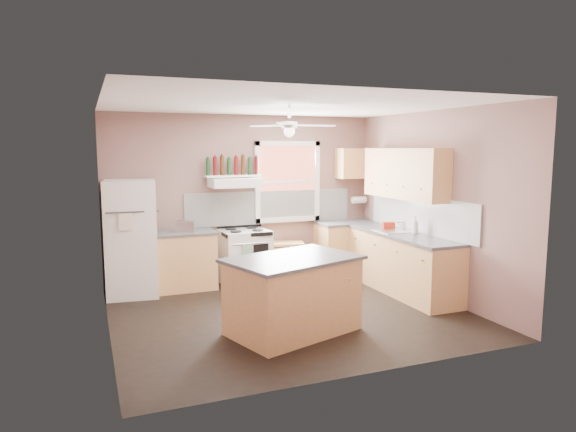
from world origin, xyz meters
name	(u,v)px	position (x,y,z in m)	size (l,w,h in m)	color
floor	(289,313)	(0.00, 0.00, 0.00)	(4.50, 4.50, 0.00)	black
ceiling	(289,105)	(0.00, 0.00, 2.70)	(4.50, 4.50, 0.00)	white
wall_back	(244,198)	(0.00, 2.02, 1.35)	(4.50, 0.05, 2.70)	#7D5A52
wall_right	(435,204)	(2.27, 0.00, 1.35)	(0.05, 4.00, 2.70)	#7D5A52
wall_left	(102,221)	(-2.27, 0.00, 1.35)	(0.05, 4.00, 2.70)	#7D5A52
backsplash_back	(270,207)	(0.45, 1.99, 1.18)	(2.90, 0.03, 0.55)	white
backsplash_right	(420,214)	(2.23, 0.30, 1.18)	(0.03, 2.60, 0.55)	white
window_view	(287,182)	(0.75, 1.98, 1.60)	(1.00, 0.02, 1.20)	brown
window_frame	(288,182)	(0.75, 1.96, 1.60)	(1.16, 0.07, 1.36)	white
refrigerator	(132,238)	(-1.84, 1.63, 0.85)	(0.72, 0.70, 1.70)	white
base_cabinet_left	(185,261)	(-1.06, 1.70, 0.43)	(0.90, 0.60, 0.86)	tan
counter_left	(184,232)	(-1.06, 1.70, 0.88)	(0.92, 0.62, 0.04)	#434345
toaster	(185,226)	(-1.06, 1.58, 0.99)	(0.28, 0.16, 0.18)	silver
stove	(244,256)	(-0.10, 1.70, 0.43)	(0.75, 0.64, 0.86)	white
range_hood	(235,183)	(-0.23, 1.75, 1.62)	(0.78, 0.50, 0.14)	white
bottle_shelf	(233,176)	(-0.23, 1.87, 1.72)	(0.90, 0.26, 0.03)	white
cart	(288,262)	(0.67, 1.75, 0.27)	(0.53, 0.36, 0.53)	tan
base_cabinet_corner	(346,248)	(1.75, 1.70, 0.43)	(1.00, 0.60, 0.86)	tan
base_cabinet_right	(402,264)	(1.95, 0.30, 0.43)	(0.60, 2.20, 0.86)	tan
counter_corner	(347,223)	(1.75, 1.70, 0.88)	(1.02, 0.62, 0.04)	#434345
counter_right	(402,235)	(1.94, 0.30, 0.88)	(0.62, 2.22, 0.04)	#434345
sink	(395,232)	(1.94, 0.50, 0.90)	(0.55, 0.45, 0.03)	silver
faucet	(404,226)	(2.10, 0.50, 0.97)	(0.03, 0.03, 0.14)	silver
upper_cabinet_right	(404,174)	(2.08, 0.50, 1.78)	(0.33, 1.80, 0.76)	tan
upper_cabinet_corner	(354,163)	(1.95, 1.83, 1.90)	(0.60, 0.33, 0.52)	tan
paper_towel	(359,200)	(2.07, 1.86, 1.25)	(0.12, 0.12, 0.26)	white
island	(293,296)	(-0.22, -0.68, 0.43)	(1.41, 0.89, 0.86)	tan
island_top	(293,259)	(-0.22, -0.68, 0.88)	(1.50, 0.98, 0.04)	#434345
ceiling_fan_hub	(289,125)	(0.00, 0.00, 2.45)	(0.20, 0.20, 0.08)	white
soap_bottle	(415,225)	(2.08, 0.18, 1.03)	(0.10, 0.10, 0.26)	silver
red_caddy	(389,225)	(2.02, 0.80, 0.95)	(0.18, 0.12, 0.10)	#A9220E
wine_bottles	(233,166)	(-0.23, 1.87, 1.88)	(0.86, 0.06, 0.31)	#143819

